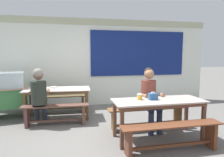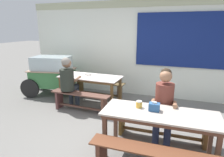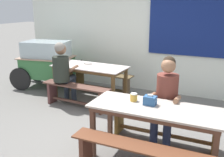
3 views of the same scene
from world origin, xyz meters
name	(u,v)px [view 2 (image 2 of 3)]	position (x,y,z in m)	size (l,w,h in m)	color
ground_plane	(119,136)	(0.00, 0.00, 0.00)	(40.00, 40.00, 0.00)	slate
backdrop_wall	(148,47)	(0.07, 2.48, 1.41)	(7.21, 0.23, 2.68)	silver
dining_table_far	(90,79)	(-1.17, 1.28, 0.67)	(1.60, 0.76, 0.75)	silver
dining_table_near	(159,118)	(0.75, -0.36, 0.67)	(1.70, 0.68, 0.75)	#BAAFA3
bench_far_back	(99,87)	(-1.16, 1.80, 0.30)	(1.49, 0.36, 0.46)	brown
bench_far_front	(80,99)	(-1.19, 0.75, 0.31)	(1.47, 0.32, 0.46)	brown
bench_near_back	(161,123)	(0.74, 0.16, 0.31)	(1.69, 0.31, 0.46)	brown
food_cart	(52,73)	(-2.57, 1.58, 0.67)	(1.70, 1.07, 1.14)	#3C7D44
person_right_near_table	(164,102)	(0.76, 0.09, 0.74)	(0.44, 0.55, 1.31)	#272E4C
person_left_back_turned	(68,79)	(-1.54, 0.82, 0.75)	(0.46, 0.53, 1.29)	#2E3845
tissue_box	(154,107)	(0.66, -0.32, 0.81)	(0.16, 0.12, 0.14)	#2B558B
condiment_jar	(139,104)	(0.41, -0.27, 0.80)	(0.10, 0.10, 0.11)	gold
soup_bowl	(88,74)	(-1.28, 1.39, 0.77)	(0.17, 0.17, 0.04)	silver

